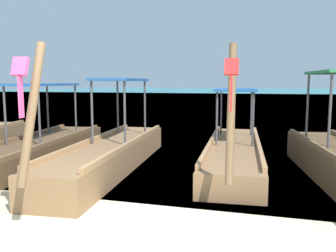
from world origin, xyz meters
TOP-DOWN VIEW (x-y plane):
  - ground at (0.00, 0.00)m, footprint 120.00×120.00m
  - sea_water at (0.00, 61.17)m, footprint 120.00×120.00m
  - longtail_boat_green_ribbon at (-3.39, 3.00)m, footprint 2.05×7.24m
  - longtail_boat_pink_ribbon at (-1.33, 3.18)m, footprint 1.61×6.49m
  - longtail_boat_red_ribbon at (1.28, 4.45)m, footprint 1.60×6.46m

SIDE VIEW (x-z plane):
  - ground at x=0.00m, z-range 0.00..0.00m
  - sea_water at x=0.00m, z-range 0.00..0.00m
  - longtail_boat_red_ribbon at x=1.28m, z-range -0.97..1.58m
  - longtail_boat_green_ribbon at x=-3.39m, z-range -0.99..1.62m
  - longtail_boat_pink_ribbon at x=-1.33m, z-range -0.90..1.61m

